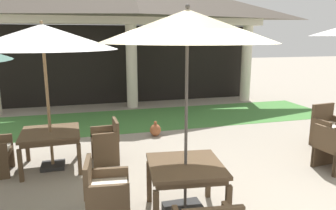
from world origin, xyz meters
The scene contains 11 objects.
background_pavilion centered at (0.00, 7.60, 3.38)m, with size 9.92×2.41×4.42m.
lawn_strip centered at (0.00, 5.73, 0.00)m, with size 11.72×2.66×0.01m, color #47843D.
patio_table_near_foreground centered at (-2.28, 2.67, 0.62)m, with size 1.06×1.06×0.71m.
patio_umbrella_near_foreground centered at (-2.28, 2.67, 2.40)m, with size 2.57×2.57×2.69m.
patio_chair_near_foreground_east centered at (-1.28, 2.70, 0.41)m, with size 0.52×0.59×0.83m.
patio_chair_mid_left_north centered at (3.60, 2.32, 0.43)m, with size 0.68×0.60×0.93m.
patio_chair_mid_left_west centered at (2.70, 1.18, 0.41)m, with size 0.61×0.61×0.85m.
patio_table_mid_right centered at (-0.39, 0.46, 0.66)m, with size 1.08×1.08×0.76m.
patio_umbrella_mid_right centered at (-0.39, 0.46, 2.50)m, with size 2.20×2.20×2.80m.
patio_chair_mid_right_west centered at (-1.45, 0.58, 0.42)m, with size 0.61×0.64×0.88m.
terracotta_urn centered at (0.02, 4.04, 0.16)m, with size 0.28×0.28×0.38m.
Camera 1 is at (-1.66, -3.29, 2.42)m, focal length 33.77 mm.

